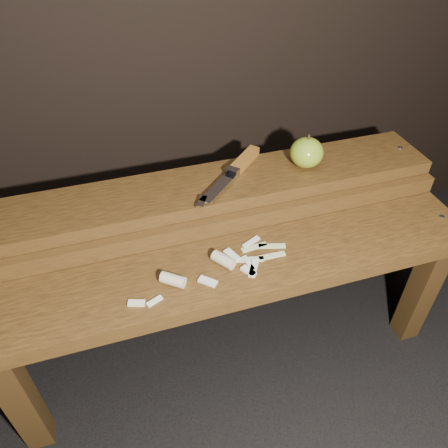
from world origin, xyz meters
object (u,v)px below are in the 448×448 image
object	(u,v)px
bench_rear_tier	(212,209)
apple	(307,153)
bench_front_tier	(239,286)
knife	(238,167)

from	to	relation	value
bench_rear_tier	apple	xyz separation A→B (m)	(0.26, 0.00, 0.13)
bench_front_tier	apple	world-z (taller)	apple
bench_front_tier	bench_rear_tier	xyz separation A→B (m)	(0.00, 0.23, 0.06)
bench_front_tier	knife	distance (m)	0.32
bench_rear_tier	knife	bearing A→B (deg)	22.39
bench_rear_tier	knife	distance (m)	0.13
bench_front_tier	knife	xyz separation A→B (m)	(0.08, 0.26, 0.16)
bench_front_tier	knife	bearing A→B (deg)	72.28
apple	knife	distance (m)	0.18
knife	apple	bearing A→B (deg)	-9.53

